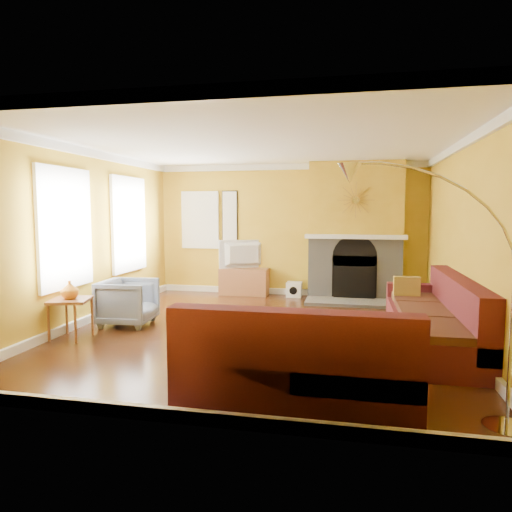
% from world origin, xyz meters
% --- Properties ---
extents(floor, '(5.50, 6.00, 0.02)m').
position_xyz_m(floor, '(0.00, 0.00, -0.01)').
color(floor, '#4E2610').
rests_on(floor, ground).
extents(ceiling, '(5.50, 6.00, 0.02)m').
position_xyz_m(ceiling, '(0.00, 0.00, 2.71)').
color(ceiling, white).
rests_on(ceiling, ground).
extents(wall_back, '(5.50, 0.02, 2.70)m').
position_xyz_m(wall_back, '(0.00, 3.01, 1.35)').
color(wall_back, gold).
rests_on(wall_back, ground).
extents(wall_front, '(5.50, 0.02, 2.70)m').
position_xyz_m(wall_front, '(0.00, -3.01, 1.35)').
color(wall_front, gold).
rests_on(wall_front, ground).
extents(wall_left, '(0.02, 6.00, 2.70)m').
position_xyz_m(wall_left, '(-2.76, 0.00, 1.35)').
color(wall_left, gold).
rests_on(wall_left, ground).
extents(wall_right, '(0.02, 6.00, 2.70)m').
position_xyz_m(wall_right, '(2.76, 0.00, 1.35)').
color(wall_right, gold).
rests_on(wall_right, ground).
extents(baseboard, '(5.50, 6.00, 0.12)m').
position_xyz_m(baseboard, '(0.00, 0.00, 0.06)').
color(baseboard, white).
rests_on(baseboard, floor).
extents(crown_molding, '(5.50, 6.00, 0.12)m').
position_xyz_m(crown_molding, '(0.00, 0.00, 2.64)').
color(crown_molding, white).
rests_on(crown_molding, ceiling).
extents(window_left_near, '(0.06, 1.22, 1.72)m').
position_xyz_m(window_left_near, '(-2.72, 1.30, 1.50)').
color(window_left_near, white).
rests_on(window_left_near, wall_left).
extents(window_left_far, '(0.06, 1.22, 1.72)m').
position_xyz_m(window_left_far, '(-2.72, -0.60, 1.50)').
color(window_left_far, white).
rests_on(window_left_far, wall_left).
extents(window_back, '(0.82, 0.06, 1.22)m').
position_xyz_m(window_back, '(-1.90, 2.96, 1.55)').
color(window_back, white).
rests_on(window_back, wall_back).
extents(wall_art, '(0.34, 0.04, 1.14)m').
position_xyz_m(wall_art, '(-1.25, 2.97, 1.60)').
color(wall_art, white).
rests_on(wall_art, wall_back).
extents(fireplace, '(1.80, 0.40, 2.70)m').
position_xyz_m(fireplace, '(1.35, 2.80, 1.35)').
color(fireplace, gray).
rests_on(fireplace, floor).
extents(mantel, '(1.92, 0.22, 0.08)m').
position_xyz_m(mantel, '(1.35, 2.56, 1.25)').
color(mantel, white).
rests_on(mantel, fireplace).
extents(hearth, '(1.80, 0.70, 0.06)m').
position_xyz_m(hearth, '(1.35, 2.25, 0.03)').
color(hearth, gray).
rests_on(hearth, floor).
extents(sunburst, '(0.70, 0.04, 0.70)m').
position_xyz_m(sunburst, '(1.35, 2.57, 1.95)').
color(sunburst, olive).
rests_on(sunburst, fireplace).
extents(rug, '(2.40, 1.80, 0.02)m').
position_xyz_m(rug, '(0.42, 0.05, 0.01)').
color(rug, beige).
rests_on(rug, floor).
extents(sectional_sofa, '(3.06, 3.84, 0.90)m').
position_xyz_m(sectional_sofa, '(1.22, -0.78, 0.45)').
color(sectional_sofa, '#5A1D22').
rests_on(sectional_sofa, floor).
extents(coffee_table, '(1.15, 1.15, 0.40)m').
position_xyz_m(coffee_table, '(-0.05, -0.80, 0.20)').
color(coffee_table, white).
rests_on(coffee_table, floor).
extents(media_console, '(1.00, 0.45, 0.55)m').
position_xyz_m(media_console, '(-0.89, 2.78, 0.28)').
color(media_console, '#985D37').
rests_on(media_console, floor).
extents(tv, '(0.97, 0.58, 0.59)m').
position_xyz_m(tv, '(-0.89, 2.78, 0.84)').
color(tv, black).
rests_on(tv, media_console).
extents(subwoofer, '(0.30, 0.30, 0.30)m').
position_xyz_m(subwoofer, '(0.16, 2.75, 0.15)').
color(subwoofer, white).
rests_on(subwoofer, floor).
extents(armchair, '(0.83, 0.81, 0.71)m').
position_xyz_m(armchair, '(-2.05, -0.06, 0.35)').
color(armchair, gray).
rests_on(armchair, floor).
extents(side_table, '(0.61, 0.61, 0.55)m').
position_xyz_m(side_table, '(-2.47, -0.90, 0.28)').
color(side_table, '#985D37').
rests_on(side_table, floor).
extents(vase, '(0.26, 0.26, 0.25)m').
position_xyz_m(vase, '(-2.47, -0.90, 0.67)').
color(vase, orange).
rests_on(vase, side_table).
extents(book, '(0.32, 0.33, 0.03)m').
position_xyz_m(book, '(-0.20, -0.70, 0.41)').
color(book, white).
rests_on(book, coffee_table).
extents(arc_lamp, '(1.35, 0.36, 2.12)m').
position_xyz_m(arc_lamp, '(1.93, -2.61, 1.06)').
color(arc_lamp, silver).
rests_on(arc_lamp, floor).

